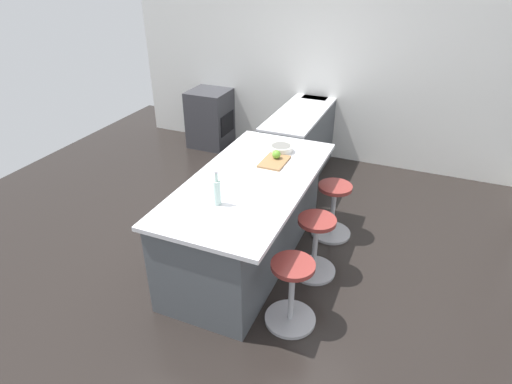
{
  "coord_description": "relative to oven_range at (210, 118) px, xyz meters",
  "views": [
    {
      "loc": [
        3.21,
        1.55,
        2.78
      ],
      "look_at": [
        -0.06,
        0.17,
        0.77
      ],
      "focal_mm": 29.93,
      "sensor_mm": 36.0,
      "label": 1
    }
  ],
  "objects": [
    {
      "name": "ground_plane",
      "position": [
        2.5,
        1.65,
        -0.45
      ],
      "size": [
        7.6,
        7.6,
        0.0
      ],
      "primitive_type": "plane",
      "color": "black"
    },
    {
      "name": "interior_partition_left",
      "position": [
        -0.35,
        1.65,
        0.89
      ],
      "size": [
        0.12,
        5.85,
        2.67
      ],
      "color": "silver",
      "rests_on": "ground_plane"
    },
    {
      "name": "sink_cabinet",
      "position": [
        -0.0,
        1.63,
        0.02
      ],
      "size": [
        2.57,
        0.6,
        1.21
      ],
      "color": "#4C5156",
      "rests_on": "ground_plane"
    },
    {
      "name": "oven_range",
      "position": [
        0.0,
        0.0,
        0.0
      ],
      "size": [
        0.6,
        0.61,
        0.9
      ],
      "color": "#38383D",
      "rests_on": "ground_plane"
    },
    {
      "name": "kitchen_island",
      "position": [
        2.44,
        1.73,
        0.01
      ],
      "size": [
        2.22,
        1.07,
        0.91
      ],
      "color": "#4C5156",
      "rests_on": "ground_plane"
    },
    {
      "name": "stool_by_window",
      "position": [
        1.74,
        2.44,
        -0.16
      ],
      "size": [
        0.44,
        0.44,
        0.62
      ],
      "color": "#B7B7BC",
      "rests_on": "ground_plane"
    },
    {
      "name": "stool_middle",
      "position": [
        2.44,
        2.44,
        -0.16
      ],
      "size": [
        0.44,
        0.44,
        0.62
      ],
      "color": "#B7B7BC",
      "rests_on": "ground_plane"
    },
    {
      "name": "stool_near_camera",
      "position": [
        3.14,
        2.44,
        -0.16
      ],
      "size": [
        0.44,
        0.44,
        0.62
      ],
      "color": "#B7B7BC",
      "rests_on": "ground_plane"
    },
    {
      "name": "cutting_board",
      "position": [
        2.03,
        1.85,
        0.47
      ],
      "size": [
        0.36,
        0.24,
        0.02
      ],
      "primitive_type": "cube",
      "color": "olive",
      "rests_on": "kitchen_island"
    },
    {
      "name": "apple_green",
      "position": [
        1.97,
        1.85,
        0.52
      ],
      "size": [
        0.09,
        0.09,
        0.09
      ],
      "primitive_type": "sphere",
      "color": "#609E2D",
      "rests_on": "cutting_board"
    },
    {
      "name": "water_bottle",
      "position": [
        2.98,
        1.7,
        0.58
      ],
      "size": [
        0.06,
        0.06,
        0.31
      ],
      "color": "silver",
      "rests_on": "kitchen_island"
    },
    {
      "name": "fruit_bowl",
      "position": [
        1.75,
        1.82,
        0.5
      ],
      "size": [
        0.25,
        0.25,
        0.07
      ],
      "color": "silver",
      "rests_on": "kitchen_island"
    }
  ]
}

